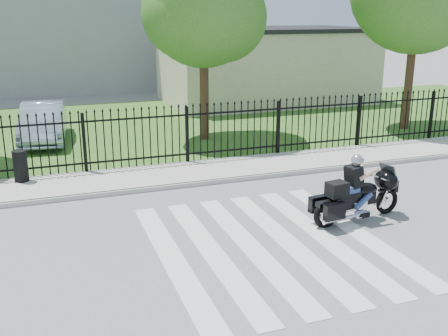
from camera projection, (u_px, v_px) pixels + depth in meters
name	position (u px, v px, depth m)	size (l,w,h in m)	color
ground	(269.00, 244.00, 10.54)	(120.00, 120.00, 0.00)	slate
crosswalk	(269.00, 244.00, 10.54)	(5.00, 5.50, 0.01)	silver
sidewalk	(197.00, 172.00, 15.03)	(40.00, 2.00, 0.12)	#ADAAA3
curb	(208.00, 183.00, 14.13)	(40.00, 0.12, 0.12)	#ADAAA3
grass_strip	(148.00, 126.00, 21.36)	(40.00, 12.00, 0.02)	#28541C
iron_fence	(187.00, 136.00, 15.69)	(26.00, 0.04, 1.80)	black
tree_mid	(203.00, 6.00, 17.79)	(4.20, 4.20, 6.78)	#382316
building_low	(265.00, 67.00, 26.72)	(10.00, 6.00, 3.50)	beige
building_low_roof	(266.00, 30.00, 26.18)	(10.20, 6.20, 0.20)	black
motorcycle_rider	(356.00, 193.00, 11.57)	(2.37, 0.94, 1.57)	black
parked_car	(43.00, 122.00, 18.58)	(1.45, 4.15, 1.37)	#A4B4CF
litter_bin	(21.00, 166.00, 13.95)	(0.37, 0.37, 0.84)	black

